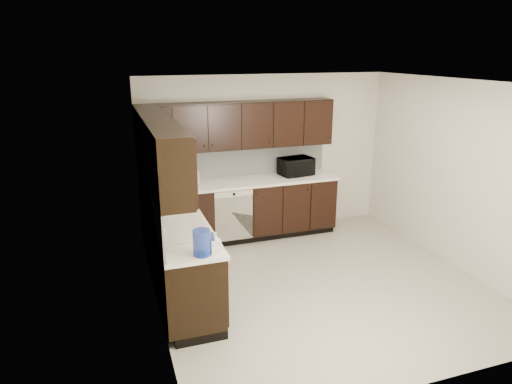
% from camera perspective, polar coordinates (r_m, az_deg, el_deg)
% --- Properties ---
extents(floor, '(4.00, 4.00, 0.00)m').
position_cam_1_polar(floor, '(6.01, 7.66, -11.12)').
color(floor, '#ABA48D').
rests_on(floor, ground).
extents(ceiling, '(4.00, 4.00, 0.00)m').
position_cam_1_polar(ceiling, '(5.30, 8.77, 13.39)').
color(ceiling, white).
rests_on(ceiling, wall_back).
extents(wall_back, '(4.00, 0.02, 2.50)m').
position_cam_1_polar(wall_back, '(7.31, 1.16, 4.71)').
color(wall_back, beige).
rests_on(wall_back, floor).
extents(wall_left, '(0.02, 4.00, 2.50)m').
position_cam_1_polar(wall_left, '(4.99, -12.86, -1.79)').
color(wall_left, beige).
rests_on(wall_left, floor).
extents(wall_right, '(0.02, 4.00, 2.50)m').
position_cam_1_polar(wall_right, '(6.65, 23.80, 1.94)').
color(wall_right, beige).
rests_on(wall_right, floor).
extents(wall_front, '(4.00, 0.02, 2.50)m').
position_cam_1_polar(wall_front, '(3.96, 21.26, -7.69)').
color(wall_front, beige).
rests_on(wall_front, floor).
extents(lower_cabinets, '(3.00, 2.80, 0.90)m').
position_cam_1_polar(lower_cabinets, '(6.46, -4.65, -4.85)').
color(lower_cabinets, black).
rests_on(lower_cabinets, floor).
extents(countertop, '(3.03, 2.83, 0.04)m').
position_cam_1_polar(countertop, '(6.28, -4.77, -0.58)').
color(countertop, white).
rests_on(countertop, lower_cabinets).
extents(backsplash, '(3.00, 2.80, 0.48)m').
position_cam_1_polar(backsplash, '(6.37, -7.13, 2.02)').
color(backsplash, beige).
rests_on(backsplash, countertop).
extents(upper_cabinets, '(3.00, 2.80, 0.70)m').
position_cam_1_polar(upper_cabinets, '(6.15, -6.05, 7.15)').
color(upper_cabinets, black).
rests_on(upper_cabinets, wall_back).
extents(dishwasher, '(0.58, 0.04, 0.78)m').
position_cam_1_polar(dishwasher, '(6.76, -2.78, -2.59)').
color(dishwasher, beige).
rests_on(dishwasher, lower_cabinets).
extents(sink, '(0.54, 0.82, 0.42)m').
position_cam_1_polar(sink, '(5.14, -9.02, -5.37)').
color(sink, beige).
rests_on(sink, countertop).
extents(microwave, '(0.56, 0.42, 0.28)m').
position_cam_1_polar(microwave, '(7.27, 5.02, 3.20)').
color(microwave, black).
rests_on(microwave, countertop).
extents(soap_bottle_a, '(0.10, 0.11, 0.21)m').
position_cam_1_polar(soap_bottle_a, '(4.49, -5.05, -6.36)').
color(soap_bottle_a, gray).
rests_on(soap_bottle_a, countertop).
extents(soap_bottle_b, '(0.12, 0.12, 0.26)m').
position_cam_1_polar(soap_bottle_b, '(5.61, -11.05, -1.48)').
color(soap_bottle_b, gray).
rests_on(soap_bottle_b, countertop).
extents(toaster_oven, '(0.42, 0.37, 0.22)m').
position_cam_1_polar(toaster_oven, '(6.73, -8.86, 1.62)').
color(toaster_oven, '#AFAFB1').
rests_on(toaster_oven, countertop).
extents(storage_bin, '(0.62, 0.56, 0.20)m').
position_cam_1_polar(storage_bin, '(6.04, -10.87, -0.38)').
color(storage_bin, silver).
rests_on(storage_bin, countertop).
extents(blue_pitcher, '(0.21, 0.21, 0.26)m').
position_cam_1_polar(blue_pitcher, '(4.46, -6.81, -6.31)').
color(blue_pitcher, navy).
rests_on(blue_pitcher, countertop).
extents(teal_tumbler, '(0.10, 0.10, 0.18)m').
position_cam_1_polar(teal_tumbler, '(6.07, -8.89, -0.29)').
color(teal_tumbler, '#0B767C').
rests_on(teal_tumbler, countertop).
extents(paper_towel_roll, '(0.15, 0.15, 0.26)m').
position_cam_1_polar(paper_towel_roll, '(6.36, -10.54, 0.83)').
color(paper_towel_roll, white).
rests_on(paper_towel_roll, countertop).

